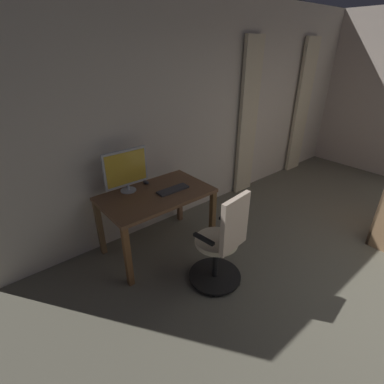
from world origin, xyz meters
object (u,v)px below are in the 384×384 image
Objects in this scene: office_chair at (222,245)px; computer_mouse at (146,182)px; desk at (156,201)px; computer_monitor at (126,169)px; computer_keyboard at (173,190)px.

computer_mouse is (0.12, -1.21, 0.29)m from office_chair.
desk is at bearing 80.91° from computer_mouse.
computer_mouse is (-0.26, -0.03, -0.25)m from computer_monitor.
desk is 1.17× the size of office_chair.
computer_mouse is (0.14, -0.36, 0.01)m from computer_keyboard.
office_chair is 2.05× the size of computer_monitor.
computer_mouse reaches higher than computer_keyboard.
office_chair is 0.89m from computer_keyboard.
computer_monitor is 0.36m from computer_mouse.
computer_monitor is at bearing -50.89° from desk.
computer_monitor is at bearing 6.84° from computer_mouse.
computer_keyboard is (-0.02, -0.84, 0.28)m from office_chair.
desk is at bearing 129.11° from computer_monitor.
computer_monitor is at bearing -39.68° from computer_keyboard.
office_chair is 1.25m from computer_mouse.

